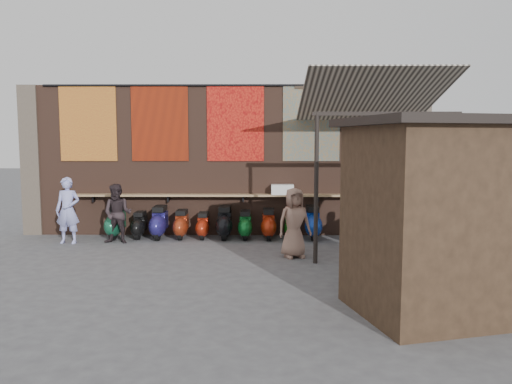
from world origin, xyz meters
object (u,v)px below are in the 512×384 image
(scooter_stool_1, at_px, (140,225))
(scooter_stool_6, at_px, (245,225))
(shopper_grey, at_px, (442,225))
(market_stall, at_px, (447,221))
(scooter_stool_4, at_px, (203,226))
(scooter_stool_2, at_px, (159,223))
(scooter_stool_3, at_px, (181,224))
(scooter_stool_7, at_px, (268,224))
(shelf_box, at_px, (282,189))
(scooter_stool_5, at_px, (225,223))
(scooter_stool_8, at_px, (290,226))
(diner_right, at_px, (118,214))
(scooter_stool_9, at_px, (313,223))
(shopper_tan, at_px, (294,223))
(diner_left, at_px, (68,210))
(shopper_navy, at_px, (403,221))
(scooter_stool_0, at_px, (116,222))

(scooter_stool_1, xyz_separation_m, scooter_stool_6, (2.76, -0.07, 0.02))
(scooter_stool_1, distance_m, scooter_stool_6, 2.76)
(shopper_grey, relative_size, market_stall, 0.62)
(scooter_stool_4, xyz_separation_m, shopper_grey, (5.16, -2.80, 0.51))
(scooter_stool_6, xyz_separation_m, market_stall, (3.11, -5.52, 1.01))
(scooter_stool_2, height_order, scooter_stool_3, scooter_stool_2)
(scooter_stool_3, bearing_deg, scooter_stool_7, -1.28)
(shelf_box, height_order, scooter_stool_5, shelf_box)
(scooter_stool_8, bearing_deg, diner_right, -172.50)
(scooter_stool_8, height_order, scooter_stool_9, scooter_stool_9)
(scooter_stool_8, bearing_deg, scooter_stool_3, 178.89)
(shopper_grey, xyz_separation_m, market_stall, (-0.95, -2.77, 0.53))
(shopper_tan, bearing_deg, scooter_stool_8, 69.72)
(scooter_stool_8, bearing_deg, diner_left, -174.16)
(scooter_stool_8, relative_size, shopper_navy, 0.44)
(scooter_stool_1, bearing_deg, scooter_stool_2, -4.18)
(shopper_grey, bearing_deg, scooter_stool_2, -4.88)
(scooter_stool_7, xyz_separation_m, shopper_grey, (3.46, -2.75, 0.46))
(scooter_stool_1, height_order, scooter_stool_4, scooter_stool_1)
(scooter_stool_3, relative_size, shopper_navy, 0.48)
(scooter_stool_1, relative_size, scooter_stool_2, 0.82)
(shopper_tan, relative_size, market_stall, 0.55)
(scooter_stool_5, height_order, market_stall, market_stall)
(shelf_box, height_order, market_stall, market_stall)
(scooter_stool_3, height_order, market_stall, market_stall)
(scooter_stool_2, height_order, scooter_stool_5, scooter_stool_2)
(shopper_tan, bearing_deg, diner_right, 141.94)
(shopper_navy, bearing_deg, shopper_tan, -18.25)
(scooter_stool_9, xyz_separation_m, shopper_navy, (1.74, -2.09, 0.39))
(scooter_stool_6, height_order, scooter_stool_7, scooter_stool_7)
(scooter_stool_0, height_order, shopper_tan, shopper_tan)
(scooter_stool_1, distance_m, shopper_tan, 4.44)
(scooter_stool_9, bearing_deg, shopper_grey, -50.21)
(scooter_stool_5, xyz_separation_m, diner_left, (-3.84, -0.62, 0.40))
(scooter_stool_8, height_order, shopper_navy, shopper_navy)
(shopper_navy, bearing_deg, shopper_grey, 112.29)
(scooter_stool_0, relative_size, scooter_stool_6, 1.16)
(scooter_stool_2, height_order, scooter_stool_7, scooter_stool_2)
(scooter_stool_2, distance_m, scooter_stool_8, 3.41)
(scooter_stool_5, height_order, scooter_stool_6, scooter_stool_5)
(shopper_navy, bearing_deg, scooter_stool_9, -68.12)
(scooter_stool_0, bearing_deg, market_stall, -40.73)
(scooter_stool_4, bearing_deg, scooter_stool_8, -1.42)
(shelf_box, height_order, diner_right, diner_right)
(scooter_stool_2, distance_m, scooter_stool_7, 2.84)
(diner_left, xyz_separation_m, shopper_grey, (8.44, -2.18, 0.02))
(scooter_stool_9, height_order, shopper_tan, shopper_tan)
(scooter_stool_8, xyz_separation_m, shopper_tan, (-0.05, -2.04, 0.42))
(shelf_box, distance_m, scooter_stool_3, 2.79)
(scooter_stool_0, relative_size, shopper_navy, 0.55)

